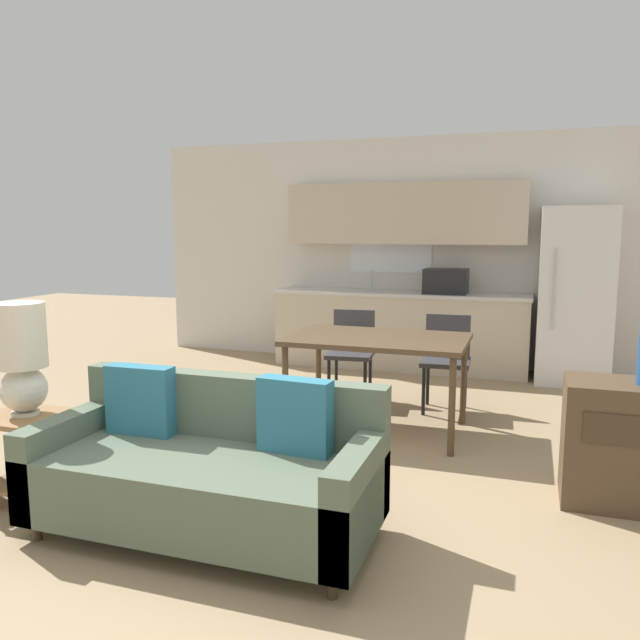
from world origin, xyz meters
name	(u,v)px	position (x,y,z in m)	size (l,w,h in m)	color
ground_plane	(239,532)	(0.00, 0.00, 0.00)	(20.00, 20.00, 0.00)	#9E8460
wall_back	(407,252)	(0.00, 4.63, 1.35)	(6.40, 0.07, 2.70)	silver
kitchen_counter	(402,296)	(0.01, 4.33, 0.84)	(2.94, 0.65, 2.15)	beige
refrigerator	(574,296)	(1.88, 4.21, 0.93)	(0.73, 0.78, 1.85)	white
dining_table	(378,345)	(0.30, 1.93, 0.70)	(1.40, 0.92, 0.77)	brown
couch	(210,470)	(-0.16, -0.02, 0.34)	(1.83, 0.80, 0.85)	#3D2D1E
side_table	(25,443)	(-1.38, -0.05, 0.36)	(0.43, 0.43, 0.54)	olive
table_lamp	(22,356)	(-1.37, -0.05, 0.89)	(0.29, 0.29, 0.67)	silver
dining_chair_far_right	(446,356)	(0.75, 2.71, 0.49)	(0.44, 0.44, 0.85)	#38383D
dining_chair_far_left	(352,349)	(-0.16, 2.76, 0.49)	(0.46, 0.46, 0.85)	#38383D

